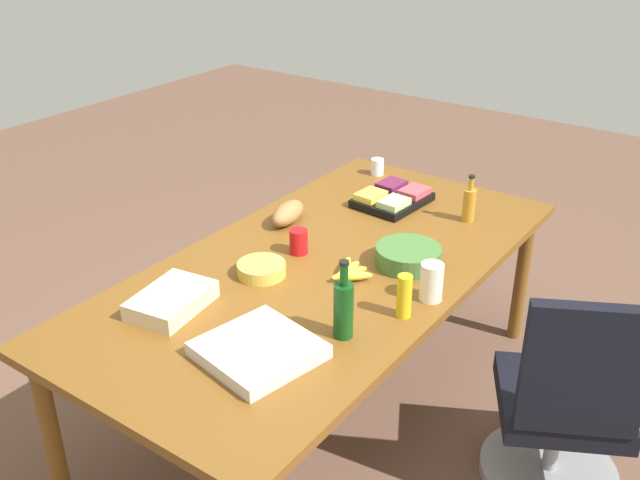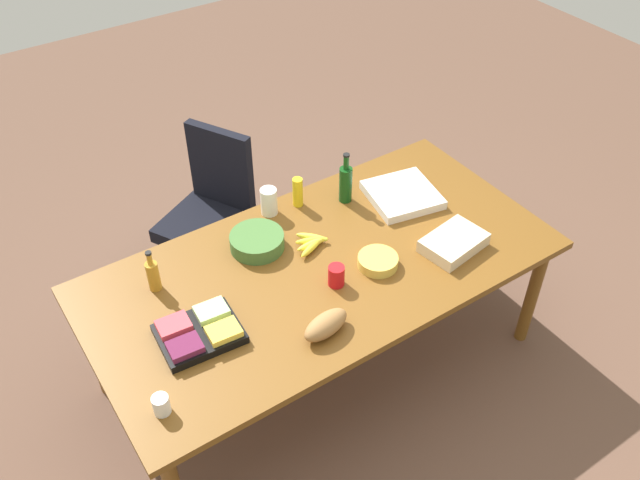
{
  "view_description": "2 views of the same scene",
  "coord_description": "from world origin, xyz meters",
  "px_view_note": "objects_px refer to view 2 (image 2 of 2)",
  "views": [
    {
      "loc": [
        -2.21,
        -1.55,
        2.24
      ],
      "look_at": [
        0.08,
        0.08,
        0.83
      ],
      "focal_mm": 40.62,
      "sensor_mm": 36.0,
      "label": 1
    },
    {
      "loc": [
        1.38,
        2.05,
        3.1
      ],
      "look_at": [
        -0.03,
        -0.07,
        0.86
      ],
      "focal_mm": 38.27,
      "sensor_mm": 36.0,
      "label": 2
    }
  ],
  "objects_px": {
    "wine_bottle": "(346,183)",
    "dressing_bottle": "(153,275)",
    "red_solo_cup": "(336,276)",
    "mayo_jar": "(269,201)",
    "conference_table": "(322,273)",
    "salad_bowl": "(257,241)",
    "bread_loaf": "(326,325)",
    "paper_cup": "(161,405)",
    "office_chair": "(211,225)",
    "chip_bowl": "(378,261)",
    "mustard_bottle": "(298,192)",
    "fruit_platter": "(199,332)",
    "pizza_box": "(402,195)",
    "banana_bunch": "(312,242)",
    "sheet_cake": "(454,243)"
  },
  "relations": [
    {
      "from": "chip_bowl",
      "to": "banana_bunch",
      "type": "height_order",
      "value": "chip_bowl"
    },
    {
      "from": "red_solo_cup",
      "to": "office_chair",
      "type": "bearing_deg",
      "value": -84.63
    },
    {
      "from": "office_chair",
      "to": "salad_bowl",
      "type": "distance_m",
      "value": 0.88
    },
    {
      "from": "wine_bottle",
      "to": "sheet_cake",
      "type": "relative_size",
      "value": 0.95
    },
    {
      "from": "wine_bottle",
      "to": "sheet_cake",
      "type": "bearing_deg",
      "value": 109.68
    },
    {
      "from": "conference_table",
      "to": "office_chair",
      "type": "bearing_deg",
      "value": -82.75
    },
    {
      "from": "wine_bottle",
      "to": "bread_loaf",
      "type": "height_order",
      "value": "wine_bottle"
    },
    {
      "from": "salad_bowl",
      "to": "red_solo_cup",
      "type": "bearing_deg",
      "value": 112.58
    },
    {
      "from": "salad_bowl",
      "to": "bread_loaf",
      "type": "xyz_separation_m",
      "value": [
        0.03,
        0.67,
        0.01
      ]
    },
    {
      "from": "dressing_bottle",
      "to": "mustard_bottle",
      "type": "xyz_separation_m",
      "value": [
        -0.91,
        -0.17,
        -0.0
      ]
    },
    {
      "from": "chip_bowl",
      "to": "dressing_bottle",
      "type": "height_order",
      "value": "dressing_bottle"
    },
    {
      "from": "mustard_bottle",
      "to": "fruit_platter",
      "type": "bearing_deg",
      "value": 32.63
    },
    {
      "from": "chip_bowl",
      "to": "mayo_jar",
      "type": "height_order",
      "value": "mayo_jar"
    },
    {
      "from": "office_chair",
      "to": "salad_bowl",
      "type": "xyz_separation_m",
      "value": [
        0.07,
        0.75,
        0.45
      ]
    },
    {
      "from": "wine_bottle",
      "to": "dressing_bottle",
      "type": "height_order",
      "value": "wine_bottle"
    },
    {
      "from": "paper_cup",
      "to": "mustard_bottle",
      "type": "relative_size",
      "value": 0.52
    },
    {
      "from": "salad_bowl",
      "to": "sheet_cake",
      "type": "relative_size",
      "value": 0.87
    },
    {
      "from": "salad_bowl",
      "to": "dressing_bottle",
      "type": "bearing_deg",
      "value": -1.83
    },
    {
      "from": "bread_loaf",
      "to": "fruit_platter",
      "type": "bearing_deg",
      "value": -31.18
    },
    {
      "from": "sheet_cake",
      "to": "bread_loaf",
      "type": "relative_size",
      "value": 1.33
    },
    {
      "from": "dressing_bottle",
      "to": "salad_bowl",
      "type": "bearing_deg",
      "value": 178.17
    },
    {
      "from": "red_solo_cup",
      "to": "bread_loaf",
      "type": "xyz_separation_m",
      "value": [
        0.21,
        0.23,
        -0.01
      ]
    },
    {
      "from": "wine_bottle",
      "to": "mustard_bottle",
      "type": "bearing_deg",
      "value": -24.68
    },
    {
      "from": "red_solo_cup",
      "to": "sheet_cake",
      "type": "distance_m",
      "value": 0.66
    },
    {
      "from": "pizza_box",
      "to": "banana_bunch",
      "type": "xyz_separation_m",
      "value": [
        0.64,
        0.05,
        0.0
      ]
    },
    {
      "from": "chip_bowl",
      "to": "bread_loaf",
      "type": "relative_size",
      "value": 0.84
    },
    {
      "from": "chip_bowl",
      "to": "fruit_platter",
      "type": "distance_m",
      "value": 0.94
    },
    {
      "from": "sheet_cake",
      "to": "banana_bunch",
      "type": "distance_m",
      "value": 0.72
    },
    {
      "from": "conference_table",
      "to": "red_solo_cup",
      "type": "height_order",
      "value": "red_solo_cup"
    },
    {
      "from": "pizza_box",
      "to": "paper_cup",
      "type": "relative_size",
      "value": 4.0
    },
    {
      "from": "chip_bowl",
      "to": "banana_bunch",
      "type": "relative_size",
      "value": 1.0
    },
    {
      "from": "conference_table",
      "to": "paper_cup",
      "type": "xyz_separation_m",
      "value": [
        1.02,
        0.36,
        0.11
      ]
    },
    {
      "from": "office_chair",
      "to": "chip_bowl",
      "type": "bearing_deg",
      "value": 106.63
    },
    {
      "from": "office_chair",
      "to": "sheet_cake",
      "type": "relative_size",
      "value": 3.02
    },
    {
      "from": "red_solo_cup",
      "to": "mayo_jar",
      "type": "bearing_deg",
      "value": -91.08
    },
    {
      "from": "conference_table",
      "to": "pizza_box",
      "type": "distance_m",
      "value": 0.7
    },
    {
      "from": "pizza_box",
      "to": "mayo_jar",
      "type": "distance_m",
      "value": 0.74
    },
    {
      "from": "sheet_cake",
      "to": "office_chair",
      "type": "bearing_deg",
      "value": -60.0
    },
    {
      "from": "chip_bowl",
      "to": "pizza_box",
      "type": "distance_m",
      "value": 0.57
    },
    {
      "from": "pizza_box",
      "to": "office_chair",
      "type": "bearing_deg",
      "value": -35.2
    },
    {
      "from": "office_chair",
      "to": "chip_bowl",
      "type": "height_order",
      "value": "office_chair"
    },
    {
      "from": "salad_bowl",
      "to": "wine_bottle",
      "type": "xyz_separation_m",
      "value": [
        -0.6,
        -0.07,
        0.08
      ]
    },
    {
      "from": "mayo_jar",
      "to": "office_chair",
      "type": "bearing_deg",
      "value": -77.08
    },
    {
      "from": "mayo_jar",
      "to": "wine_bottle",
      "type": "bearing_deg",
      "value": 161.42
    },
    {
      "from": "conference_table",
      "to": "red_solo_cup",
      "type": "xyz_separation_m",
      "value": [
        0.02,
        0.15,
        0.12
      ]
    },
    {
      "from": "chip_bowl",
      "to": "fruit_platter",
      "type": "height_order",
      "value": "fruit_platter"
    },
    {
      "from": "paper_cup",
      "to": "mustard_bottle",
      "type": "bearing_deg",
      "value": -144.69
    },
    {
      "from": "salad_bowl",
      "to": "dressing_bottle",
      "type": "relative_size",
      "value": 1.2
    },
    {
      "from": "chip_bowl",
      "to": "red_solo_cup",
      "type": "xyz_separation_m",
      "value": [
        0.25,
        -0.01,
        0.03
      ]
    },
    {
      "from": "office_chair",
      "to": "mayo_jar",
      "type": "height_order",
      "value": "office_chair"
    }
  ]
}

